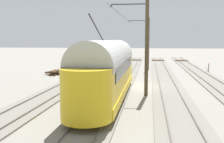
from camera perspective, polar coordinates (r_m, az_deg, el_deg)
ground_plane at (r=24.36m, az=6.51°, el=-3.40°), size 220.00×220.00×0.00m
track_streetcar_siding at (r=25.45m, az=22.56°, el=-3.32°), size 2.80×80.00×0.18m
track_adjacent_siding at (r=24.70m, az=11.98°, el=-3.24°), size 2.80×80.00×0.18m
track_third_siding at (r=24.83m, az=1.13°, el=-3.03°), size 2.80×80.00×0.18m
track_outer_siding at (r=25.82m, az=-9.24°, el=-2.74°), size 2.80×80.00×0.18m
vintage_streetcar at (r=19.12m, az=-0.90°, el=0.62°), size 2.65×15.64×5.46m
catenary_pole_foreground at (r=38.02m, az=7.76°, el=6.17°), size 2.98×0.28×7.43m
catenary_pole_mid_near at (r=20.37m, az=7.30°, el=5.56°), size 2.98×0.28×7.43m
overhead_wire_run at (r=30.10m, az=2.70°, el=11.77°), size 2.77×21.65×0.18m
switch_stand at (r=37.43m, az=20.19°, el=0.92°), size 0.50×0.30×1.24m
spare_tie_stack at (r=33.49m, az=-12.20°, el=-0.22°), size 2.40×2.40×0.54m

